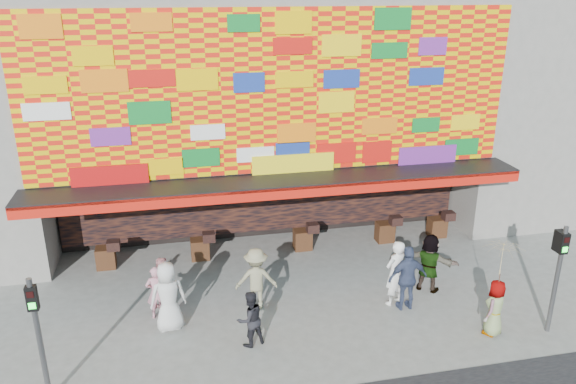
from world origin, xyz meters
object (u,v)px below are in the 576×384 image
Objects in this scene: ped_g at (495,308)px; ped_i at (161,282)px; ped_a at (168,297)px; ped_d at (256,279)px; ped_b at (156,292)px; parasol at (502,259)px; ped_c at (250,319)px; signal_right at (559,268)px; ped_h at (395,273)px; ped_e at (408,278)px; signal_left at (37,327)px; ped_f at (429,263)px.

ped_g is 1.02× the size of ped_i.
ped_a is 2.47m from ped_d.
parasol is at bearing 159.51° from ped_b.
ped_b is 2.90m from ped_c.
signal_right is 1.55m from parasol.
ped_h is at bearing 177.88° from ped_d.
ped_c is 0.77× the size of ped_h.
parasol is (1.73, -1.61, 1.21)m from ped_e.
ped_h is at bearing 148.40° from signal_right.
ped_i is at bearing -68.17° from ped_c.
ped_a reaches higher than ped_e.
ped_a is at bearing -50.95° from ped_c.
ped_c is at bearing 138.88° from ped_b.
ped_a is at bearing 20.12° from ped_d.
signal_left reaches higher than ped_a.
signal_right is at bearing 151.16° from ped_c.
ped_d is at bearing 28.46° from signal_left.
ped_a is 1.03× the size of parasol.
ped_g is at bearing 163.27° from ped_d.
signal_right reaches higher than ped_c.
ped_e is (6.83, -1.00, 0.19)m from ped_b.
signal_left is at bearing 10.19° from ped_e.
ped_h is 1.04× the size of parasol.
ped_h reaches higher than ped_a.
ped_e is at bearing 174.08° from ped_d.
ped_d is at bearing 164.80° from ped_i.
ped_a is 6.52m from ped_e.
ped_d is at bearing 38.57° from ped_f.
ped_c is at bearing 142.77° from ped_a.
parasol is (8.42, -3.17, 1.41)m from ped_i.
parasol is at bearing 159.05° from ped_a.
ped_e is 0.98× the size of ped_h.
signal_left is at bearing 35.33° from ped_d.
ped_a is (-9.74, 2.18, -0.89)m from signal_right.
parasol reaches higher than ped_b.
parasol is (1.97, -1.93, 1.19)m from ped_h.
parasol is (0.69, -2.44, 1.27)m from ped_f.
ped_g is at bearing 111.25° from ped_h.
ped_e is at bearing 168.17° from ped_b.
signal_left reaches higher than ped_i.
ped_f is 1.16× the size of ped_g.
signal_right is 7.91m from ped_c.
signal_left is 1.00× the size of signal_right.
ped_a is at bearing 167.38° from signal_right.
ped_f is 0.95× the size of parasol.
ped_h reaches higher than ped_f.
ped_a reaches higher than ped_b.
ped_d is 3.91m from ped_h.
ped_b is at bearing 38.46° from ped_f.
ped_a is 1.23m from ped_i.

